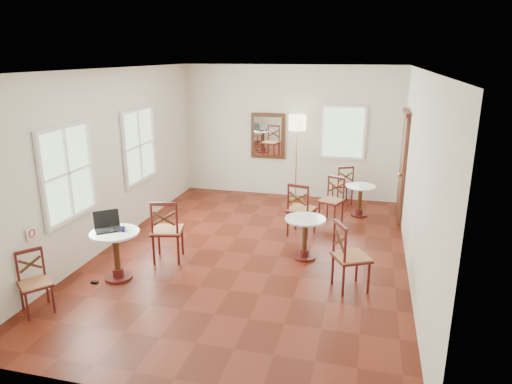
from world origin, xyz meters
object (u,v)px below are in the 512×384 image
cafe_table_back (360,197)px  mouse (113,231)px  cafe_table_mid (305,234)px  chair_mid_a (301,209)px  chair_near_a (167,230)px  water_glass (112,227)px  laptop (108,225)px  chair_near_b (35,282)px  power_adapter (95,282)px  chair_back_a (343,184)px  navy_mug (123,229)px  chair_back_b (332,200)px  chair_mid_b (349,256)px  cafe_table_near (116,250)px  floor_lamp (297,129)px

cafe_table_back → mouse: 5.08m
cafe_table_mid → chair_mid_a: bearing=102.2°
chair_near_a → water_glass: bearing=40.3°
cafe_table_mid → laptop: laptop is taller
chair_near_b → power_adapter: chair_near_b is taller
chair_back_a → navy_mug: bearing=33.1°
chair_mid_a → mouse: size_ratio=10.13×
cafe_table_mid → water_glass: size_ratio=8.02×
chair_back_a → chair_back_b: (-0.13, -1.25, 0.01)m
chair_mid_a → chair_mid_b: size_ratio=1.00×
chair_mid_b → water_glass: bearing=69.9°
chair_mid_b → power_adapter: bearing=74.1°
chair_mid_a → chair_back_b: size_ratio=1.12×
chair_near_a → chair_mid_a: size_ratio=1.04×
chair_near_a → chair_mid_a: 2.50m
cafe_table_mid → cafe_table_back: 2.48m
cafe_table_near → chair_mid_a: (2.37, 2.38, 0.04)m
cafe_table_mid → chair_back_b: size_ratio=0.77×
chair_mid_a → water_glass: bearing=57.2°
chair_near_a → laptop: bearing=36.1°
chair_near_b → chair_mid_b: bearing=-29.0°
chair_near_b → water_glass: size_ratio=9.51×
chair_near_a → navy_mug: chair_near_a is taller
cafe_table_back → chair_near_a: 4.17m
chair_back_a → mouse: 5.43m
laptop → navy_mug: (0.27, -0.04, -0.03)m
water_glass → chair_near_b: bearing=-112.8°
chair_back_a → laptop: 5.44m
chair_back_b → power_adapter: size_ratio=9.39×
chair_mid_b → cafe_table_near: bearing=71.2°
chair_near_a → mouse: (-0.46, -0.80, 0.25)m
cafe_table_mid → chair_mid_a: chair_mid_a is taller
chair_near_a → chair_near_b: chair_near_a is taller
chair_near_a → laptop: 0.98m
chair_back_b → mouse: (-2.87, -3.27, 0.32)m
chair_mid_a → chair_mid_b: 2.11m
chair_mid_a → chair_near_b: bearing=63.5°
chair_near_b → floor_lamp: bearing=14.8°
cafe_table_near → chair_back_b: 4.33m
floor_lamp → water_glass: floor_lamp is taller
cafe_table_near → cafe_table_back: 5.05m
chair_mid_a → navy_mug: (-2.25, -2.34, 0.29)m
chair_near_a → laptop: size_ratio=2.18×
cafe_table_back → chair_near_a: size_ratio=0.62×
mouse → power_adapter: bearing=-150.1°
chair_back_b → mouse: bearing=-108.6°
cafe_table_near → laptop: size_ratio=1.57×
chair_mid_a → water_glass: 3.38m
chair_back_a → laptop: laptop is taller
floor_lamp → chair_mid_a: bearing=-78.2°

